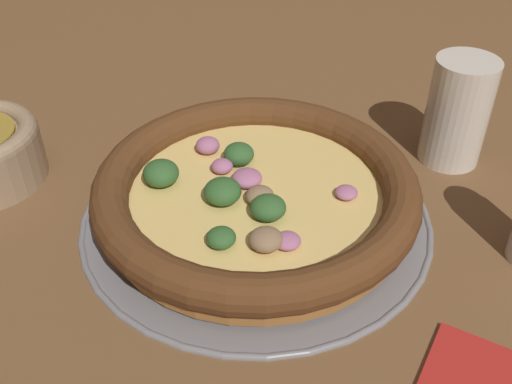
{
  "coord_description": "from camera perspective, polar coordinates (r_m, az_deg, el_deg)",
  "views": [
    {
      "loc": [
        -0.24,
        -0.33,
        0.35
      ],
      "look_at": [
        0.0,
        0.0,
        0.03
      ],
      "focal_mm": 42.0,
      "sensor_mm": 36.0,
      "label": 1
    }
  ],
  "objects": [
    {
      "name": "ground_plane",
      "position": [
        0.54,
        -0.0,
        -2.33
      ],
      "size": [
        3.0,
        3.0,
        0.0
      ],
      "primitive_type": "plane",
      "color": "brown"
    },
    {
      "name": "pizza",
      "position": [
        0.52,
        -0.07,
        -0.0
      ],
      "size": [
        0.28,
        0.28,
        0.04
      ],
      "color": "#A86B33",
      "rests_on": "pizza_tray"
    },
    {
      "name": "pizza_tray",
      "position": [
        0.54,
        -0.0,
        -2.11
      ],
      "size": [
        0.31,
        0.31,
        0.01
      ],
      "color": "gray",
      "rests_on": "ground_plane"
    },
    {
      "name": "drinking_cup",
      "position": [
        0.62,
        18.65,
        7.26
      ],
      "size": [
        0.06,
        0.06,
        0.11
      ],
      "color": "silver",
      "rests_on": "ground_plane"
    }
  ]
}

